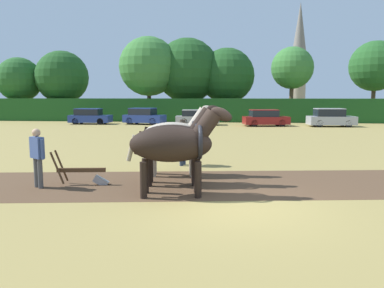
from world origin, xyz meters
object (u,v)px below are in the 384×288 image
Objects in this scene: tree_left at (62,77)px; plow at (86,174)px; tree_center_right at (227,76)px; farmer_beside_team at (183,138)px; parked_car_left at (144,116)px; parked_car_far_left at (90,117)px; parked_car_center_right at (331,118)px; parked_car_center_left at (197,118)px; draft_horse_lead_left at (175,144)px; parked_car_center at (265,118)px; tree_far_right at (375,66)px; draft_horse_trail_left at (176,135)px; farmer_at_plow at (37,153)px; tree_far_left at (19,80)px; tree_center_left at (149,66)px; tree_right at (292,68)px; tree_center at (187,71)px; church_spire at (299,55)px; draft_horse_lead_right at (176,139)px.

tree_left reaches higher than plow.
tree_center_right reaches higher than tree_left.
farmer_beside_team reaches higher than parked_car_left.
parked_car_center_right reaches higher than parked_car_far_left.
farmer_beside_team is at bearing -90.98° from parked_car_center_left.
draft_horse_lead_left reaches higher than parked_car_center_right.
draft_horse_lead_left is 24.73m from parked_car_center.
tree_far_right is 3.23× the size of draft_horse_trail_left.
parked_car_left is 1.01× the size of parked_car_center_right.
farmer_at_plow reaches higher than plow.
farmer_beside_team is (-17.47, -29.42, -4.88)m from tree_far_right.
tree_far_right is at bearing 3.13° from tree_far_left.
tree_far_right is (24.78, 1.98, -0.02)m from tree_center_left.
draft_horse_lead_left is at bearing -90.78° from parked_car_center_left.
parked_car_center is (12.21, -7.55, -5.23)m from tree_center_left.
tree_center_right reaches higher than tree_right.
tree_far_left is 22.49m from parked_car_center_left.
farmer_at_plow is at bearing -90.88° from tree_center.
tree_far_right is 2.05× the size of parked_car_center.
parked_car_left is (11.13, -6.89, -4.08)m from tree_left.
tree_center_right is at bearing 26.45° from farmer_at_plow.
tree_far_left is 2.65× the size of draft_horse_trail_left.
tree_center_right reaches higher than parked_car_left.
church_spire is at bearing 99.39° from tree_far_right.
tree_right is 2.81× the size of draft_horse_lead_left.
draft_horse_lead_right is at bearing -60.12° from tree_left.
farmer_beside_team is at bearing -104.07° from church_spire.
tree_left is at bearing -174.76° from tree_center.
tree_right is at bearing -4.03° from tree_center.
farmer_at_plow is at bearing -100.17° from parked_car_center_left.
parked_car_center_left is at bearing 112.01° from farmer_beside_team.
parked_car_center_right reaches higher than parked_car_left.
draft_horse_lead_right reaches higher than farmer_at_plow.
parked_car_center is (27.34, -7.34, -3.84)m from tree_far_left.
tree_center_right is 4.81× the size of plow.
parked_car_center is at bearing 71.62° from draft_horse_lead_left.
tree_center is at bearing 88.23° from draft_horse_lead_left.
tree_far_right is 30.84m from parked_car_far_left.
tree_far_right is at bearing -80.61° from church_spire.
draft_horse_trail_left is at bearing -63.58° from parked_car_far_left.
tree_left reaches higher than parked_car_left.
draft_horse_lead_left is at bearing -83.93° from tree_center.
parked_car_far_left is at bearing -146.50° from tree_center_right.
tree_far_left reaches higher than draft_horse_lead_left.
church_spire reaches higher than tree_far_left.
plow is 25.90m from parked_car_far_left.
tree_right is (25.91, 0.50, 0.86)m from tree_left.
parked_car_center_right is at bearing 4.19° from farmer_at_plow.
tree_far_left is 15.19m from tree_center_left.
tree_center_left is at bearing 0.77° from tree_far_left.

